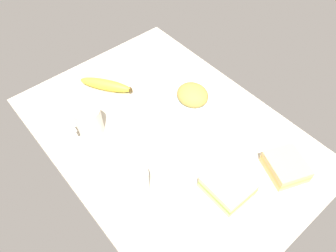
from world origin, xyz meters
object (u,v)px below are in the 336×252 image
plate_of_food (192,97)px  glass_of_milk (135,184)px  sandwich_main (228,186)px  spoon (143,139)px  coffee_mug_black (89,120)px  sandwich_side (286,167)px  banana (106,85)px

plate_of_food → glass_of_milk: size_ratio=2.19×
sandwich_main → spoon: (27.60, 6.96, -1.82)cm
coffee_mug_black → spoon: (-13.23, -9.63, -4.30)cm
sandwich_main → plate_of_food: bearing=-27.1°
sandwich_main → spoon: 28.52cm
sandwich_side → banana: size_ratio=0.78×
banana → glass_of_milk: bearing=157.5°
sandwich_side → spoon: bearing=34.8°
sandwich_main → glass_of_milk: glass_of_milk is taller
coffee_mug_black → banana: 18.33cm
sandwich_side → banana: (59.16, 19.65, -0.33)cm
coffee_mug_black → glass_of_milk: 25.45cm
coffee_mug_black → sandwich_main: (-40.83, -16.59, -2.49)cm
plate_of_food → coffee_mug_black: size_ratio=2.03×
sandwich_main → glass_of_milk: 24.30cm
glass_of_milk → spoon: (12.12, -11.70, -3.55)cm
plate_of_food → sandwich_side: bearing=-178.2°
coffee_mug_black → sandwich_side: 57.54cm
glass_of_milk → sandwich_side: bearing=-121.6°
sandwich_main → sandwich_side: 17.62cm
glass_of_milk → banana: 40.64cm
coffee_mug_black → sandwich_main: coffee_mug_black is taller
coffee_mug_black → glass_of_milk: (-25.36, 2.07, -0.75)cm
coffee_mug_black → spoon: 16.92cm
coffee_mug_black → sandwich_main: 44.14cm
coffee_mug_black → sandwich_side: (-47.01, -33.08, -2.49)cm
spoon → sandwich_side: bearing=-145.2°
plate_of_food → glass_of_milk: 37.07cm
banana → spoon: 25.71cm
glass_of_milk → banana: bearing=-22.5°
plate_of_food → sandwich_main: plate_of_food is taller
plate_of_food → spoon: plate_of_food is taller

